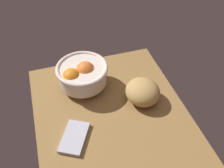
% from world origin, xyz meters
% --- Properties ---
extents(ground_plane, '(0.71, 0.58, 0.03)m').
position_xyz_m(ground_plane, '(0.00, 0.00, -0.01)').
color(ground_plane, olive).
extents(fruit_bowl, '(0.21, 0.21, 0.12)m').
position_xyz_m(fruit_bowl, '(-0.19, -0.07, 0.07)').
color(fruit_bowl, silver).
rests_on(fruit_bowl, ground).
extents(bread_loaf, '(0.16, 0.16, 0.09)m').
position_xyz_m(bread_loaf, '(-0.05, 0.14, 0.05)').
color(bread_loaf, tan).
rests_on(bread_loaf, ground).
extents(napkin_folded, '(0.16, 0.14, 0.02)m').
position_xyz_m(napkin_folded, '(0.06, -0.16, 0.01)').
color(napkin_folded, '#B4B6C6').
rests_on(napkin_folded, ground).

